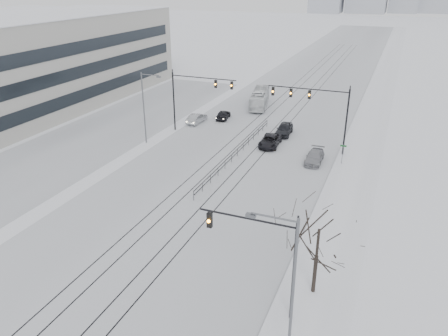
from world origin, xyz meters
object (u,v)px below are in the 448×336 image
(sedan_nb_far, at_px, (284,129))
(bare_tree, at_px, (319,236))
(sedan_sb_outer, at_px, (197,118))
(sedan_nb_front, at_px, (270,141))
(sedan_nb_right, at_px, (315,157))
(box_truck, at_px, (260,98))
(traffic_mast_near, at_px, (268,253))
(sedan_sb_inner, at_px, (223,115))

(sedan_nb_far, bearing_deg, bare_tree, -74.91)
(bare_tree, xyz_separation_m, sedan_nb_far, (-10.08, 30.58, -3.70))
(sedan_sb_outer, height_order, sedan_nb_front, sedan_sb_outer)
(bare_tree, distance_m, sedan_sb_outer, 38.82)
(sedan_nb_right, relative_size, box_truck, 0.46)
(sedan_sb_outer, bearing_deg, traffic_mast_near, 123.56)
(traffic_mast_near, xyz_separation_m, box_truck, (-14.99, 45.60, -3.19))
(traffic_mast_near, bearing_deg, sedan_nb_far, 102.86)
(bare_tree, xyz_separation_m, sedan_nb_front, (-10.62, 25.75, -3.81))
(traffic_mast_near, height_order, bare_tree, traffic_mast_near)
(sedan_sb_inner, bearing_deg, sedan_nb_right, 136.28)
(bare_tree, bearing_deg, sedan_nb_front, 112.42)
(bare_tree, distance_m, box_truck, 46.12)
(bare_tree, distance_m, sedan_nb_right, 23.34)
(sedan_sb_inner, xyz_separation_m, sedan_nb_front, (9.71, -8.35, 0.00))
(bare_tree, bearing_deg, sedan_nb_right, 101.03)
(bare_tree, height_order, sedan_nb_far, bare_tree)
(bare_tree, xyz_separation_m, sedan_nb_right, (-4.41, 22.60, -3.84))
(sedan_nb_front, height_order, box_truck, box_truck)
(traffic_mast_near, relative_size, sedan_nb_front, 1.44)
(sedan_nb_front, xyz_separation_m, sedan_nb_far, (0.54, 4.83, 0.11))
(sedan_nb_right, bearing_deg, traffic_mast_near, -86.74)
(traffic_mast_near, xyz_separation_m, bare_tree, (2.41, 3.00, -0.07))
(traffic_mast_near, height_order, sedan_nb_front, traffic_mast_near)
(sedan_nb_far, relative_size, box_truck, 0.47)
(sedan_nb_front, relative_size, sedan_nb_far, 1.05)
(bare_tree, distance_m, sedan_nb_far, 32.41)
(sedan_nb_far, distance_m, box_truck, 14.09)
(bare_tree, bearing_deg, sedan_sb_outer, 126.91)
(sedan_sb_outer, xyz_separation_m, box_truck, (5.80, 11.71, 0.68))
(sedan_nb_far, bearing_deg, sedan_nb_front, -99.55)
(sedan_sb_inner, height_order, box_truck, box_truck)
(sedan_sb_outer, xyz_separation_m, sedan_nb_right, (18.79, -8.29, -0.04))
(sedan_nb_right, bearing_deg, sedan_nb_far, 124.21)
(bare_tree, xyz_separation_m, box_truck, (-17.40, 42.60, -3.12))
(sedan_sb_inner, xyz_separation_m, box_truck, (2.94, 8.50, 0.70))
(sedan_sb_outer, bearing_deg, sedan_nb_right, 158.23)
(bare_tree, height_order, box_truck, bare_tree)
(traffic_mast_near, relative_size, box_truck, 0.71)
(sedan_nb_far, height_order, box_truck, box_truck)
(bare_tree, distance_m, sedan_nb_front, 28.11)
(traffic_mast_near, bearing_deg, box_truck, 108.19)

